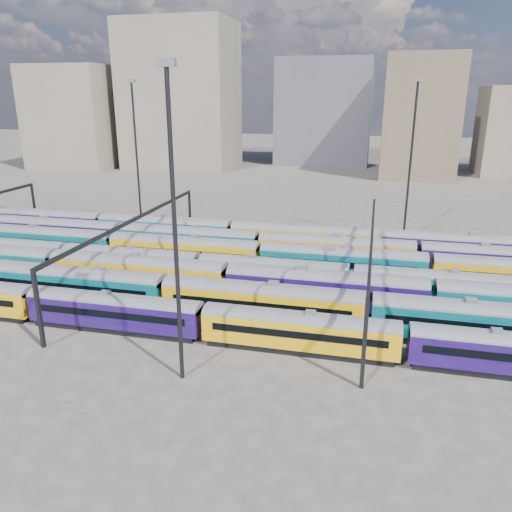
% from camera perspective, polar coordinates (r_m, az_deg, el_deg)
% --- Properties ---
extents(ground, '(500.00, 500.00, 0.00)m').
position_cam_1_polar(ground, '(62.31, 3.38, -3.86)').
color(ground, '#3E3935').
rests_on(ground, ground).
extents(rake_0, '(94.49, 2.77, 4.65)m').
position_cam_1_polar(rake_0, '(47.19, 5.00, -8.12)').
color(rake_0, black).
rests_on(rake_0, ground).
extents(rake_1, '(130.29, 3.18, 5.36)m').
position_cam_1_polar(rake_1, '(51.21, 12.78, -5.89)').
color(rake_1, black).
rests_on(rake_1, ground).
extents(rake_2, '(112.40, 3.29, 5.55)m').
position_cam_1_polar(rake_2, '(55.98, 7.89, -3.39)').
color(rake_2, black).
rests_on(rake_2, ground).
extents(rake_3, '(114.62, 2.80, 4.70)m').
position_cam_1_polar(rake_3, '(64.21, -6.50, -0.93)').
color(rake_3, black).
rests_on(rake_3, ground).
extents(rake_4, '(129.44, 3.16, 5.32)m').
position_cam_1_polar(rake_4, '(66.80, 0.49, 0.23)').
color(rake_4, black).
rests_on(rake_4, ground).
extents(rake_5, '(109.01, 3.19, 5.38)m').
position_cam_1_polar(rake_5, '(74.89, -7.86, 2.06)').
color(rake_5, black).
rests_on(rake_5, ground).
extents(rake_6, '(155.70, 3.25, 5.49)m').
position_cam_1_polar(rake_6, '(75.46, 5.38, 2.32)').
color(rake_6, black).
rests_on(rake_6, ground).
extents(gantry_1, '(0.35, 40.35, 8.03)m').
position_cam_1_polar(gantry_1, '(66.41, -13.77, 3.19)').
color(gantry_1, black).
rests_on(gantry_1, ground).
extents(gantry_2, '(0.35, 40.35, 8.03)m').
position_cam_1_polar(gantry_2, '(59.30, 13.06, 1.49)').
color(gantry_2, black).
rests_on(gantry_2, ground).
extents(mast_1, '(1.40, 0.50, 25.60)m').
position_cam_1_polar(mast_1, '(88.97, -13.52, 11.57)').
color(mast_1, black).
rests_on(mast_1, ground).
extents(mast_2, '(1.40, 0.50, 25.60)m').
position_cam_1_polar(mast_2, '(39.13, -9.32, 4.17)').
color(mast_2, black).
rests_on(mast_2, ground).
extents(mast_3, '(1.40, 0.50, 25.60)m').
position_cam_1_polar(mast_3, '(81.68, 17.29, 10.73)').
color(mast_3, black).
rests_on(mast_3, ground).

